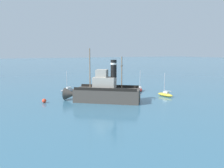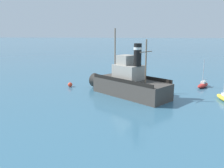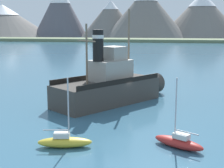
{
  "view_description": "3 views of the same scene",
  "coord_description": "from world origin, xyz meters",
  "px_view_note": "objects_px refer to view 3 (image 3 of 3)",
  "views": [
    {
      "loc": [
        -40.25,
        19.34,
        9.33
      ],
      "look_at": [
        -0.05,
        -2.12,
        3.03
      ],
      "focal_mm": 38.0,
      "sensor_mm": 36.0,
      "label": 1
    },
    {
      "loc": [
        -35.96,
        -1.74,
        9.51
      ],
      "look_at": [
        -1.62,
        2.46,
        1.73
      ],
      "focal_mm": 38.0,
      "sensor_mm": 36.0,
      "label": 2
    },
    {
      "loc": [
        3.79,
        -35.52,
        8.75
      ],
      "look_at": [
        -1.41,
        2.79,
        1.51
      ],
      "focal_mm": 55.0,
      "sensor_mm": 36.0,
      "label": 3
    }
  ],
  "objects_px": {
    "old_tugboat": "(111,86)",
    "mooring_buoy": "(151,83)",
    "sailboat_red": "(179,142)",
    "sailboat_yellow": "(65,141)"
  },
  "relations": [
    {
      "from": "sailboat_red",
      "to": "mooring_buoy",
      "type": "relative_size",
      "value": 6.26
    },
    {
      "from": "mooring_buoy",
      "to": "old_tugboat",
      "type": "bearing_deg",
      "value": -111.6
    },
    {
      "from": "sailboat_red",
      "to": "sailboat_yellow",
      "type": "bearing_deg",
      "value": -173.08
    },
    {
      "from": "sailboat_red",
      "to": "sailboat_yellow",
      "type": "relative_size",
      "value": 1.0
    },
    {
      "from": "old_tugboat",
      "to": "mooring_buoy",
      "type": "height_order",
      "value": "old_tugboat"
    },
    {
      "from": "old_tugboat",
      "to": "sailboat_red",
      "type": "bearing_deg",
      "value": -62.8
    },
    {
      "from": "old_tugboat",
      "to": "mooring_buoy",
      "type": "distance_m",
      "value": 11.04
    },
    {
      "from": "sailboat_yellow",
      "to": "mooring_buoy",
      "type": "distance_m",
      "value": 24.36
    },
    {
      "from": "sailboat_yellow",
      "to": "old_tugboat",
      "type": "bearing_deg",
      "value": 84.11
    },
    {
      "from": "old_tugboat",
      "to": "sailboat_yellow",
      "type": "distance_m",
      "value": 13.71
    }
  ]
}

